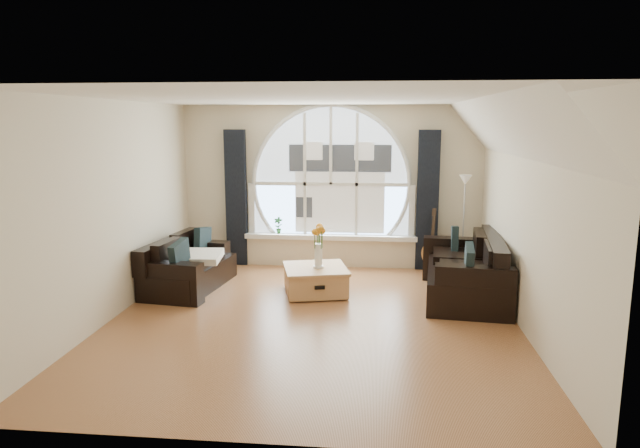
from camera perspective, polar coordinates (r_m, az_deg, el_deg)
The scene contains 21 objects.
ground at distance 7.09m, azimuth -0.73°, elevation -9.70°, with size 5.00×5.50×0.01m, color brown.
ceiling at distance 6.67m, azimuth -0.79°, elevation 12.66°, with size 5.00×5.50×0.01m, color silver.
wall_back at distance 9.46m, azimuth 1.12°, elevation 3.80°, with size 5.00×0.01×2.70m, color beige.
wall_front at distance 4.09m, azimuth -5.12°, elevation -5.07°, with size 5.00×0.01×2.70m, color beige.
wall_left at distance 7.45m, azimuth -20.23°, elevation 1.37°, with size 0.01×5.50×2.70m, color beige.
wall_right at distance 6.93m, azimuth 20.24°, elevation 0.73°, with size 0.01×5.50×2.70m, color beige.
attic_slope at distance 6.78m, azimuth 18.29°, elevation 9.15°, with size 0.92×5.50×0.72m, color silver.
arched_window at distance 9.40m, azimuth 1.11°, elevation 5.45°, with size 2.60×0.06×2.15m, color silver.
window_sill at distance 9.50m, azimuth 1.05°, elevation -1.31°, with size 2.90×0.22×0.08m, color white.
window_frame at distance 9.37m, azimuth 1.09°, elevation 5.43°, with size 2.76×0.08×2.15m, color white.
neighbor_house at distance 9.39m, azimuth 2.01°, elevation 4.67°, with size 1.70×0.02×1.50m, color silver.
curtain_left at distance 9.63m, azimuth -8.49°, elevation 2.61°, with size 0.35×0.12×2.30m, color black.
curtain_right at distance 9.38m, azimuth 10.85°, elevation 2.33°, with size 0.35×0.12×2.30m, color black.
sofa_left at distance 8.50m, azimuth -13.12°, elevation -3.74°, with size 0.82×1.64×0.73m, color black.
sofa_right at distance 8.09m, azimuth 14.40°, elevation -4.51°, with size 0.98×1.96×0.87m, color black.
coffee_chest at distance 8.08m, azimuth -0.46°, elevation -5.58°, with size 0.87×0.87×0.43m, color #AD7746.
throw_blanket at distance 8.35m, azimuth -11.91°, elevation -3.25°, with size 0.55×0.55×0.10m, color silver.
vase_flowers at distance 7.91m, azimuth -0.17°, elevation -1.73°, with size 0.24×0.24×0.70m, color white.
floor_lamp at distance 9.29m, azimuth 14.34°, elevation -0.07°, with size 0.24×0.24×1.60m, color #B2B2B2.
guitar at distance 9.38m, azimuth 11.34°, elevation -1.53°, with size 0.36×0.24×1.06m, color #955E2D.
potted_plant at distance 9.57m, azimuth -4.25°, elevation -0.13°, with size 0.15×0.10×0.28m, color #1E6023.
Camera 1 is at (0.75, -6.62, 2.44)m, focal length 31.56 mm.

